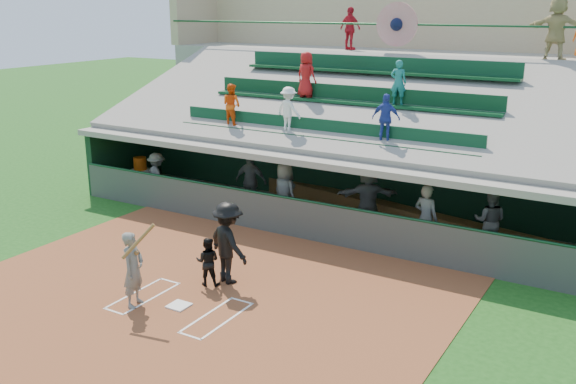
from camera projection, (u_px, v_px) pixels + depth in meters
The scene contains 21 objects.
ground at pixel (179, 307), 13.80m from camera, with size 100.00×100.00×0.00m, color #184C15.
dirt_slab at pixel (194, 298), 14.21m from camera, with size 11.00×9.00×0.02m, color brown.
home_plate at pixel (179, 306), 13.79m from camera, with size 0.43×0.43×0.03m, color white.
batters_box_chalk at pixel (179, 306), 13.79m from camera, with size 2.65×1.85×0.01m.
dugout_floor at pixel (324, 219), 19.37m from camera, with size 16.00×3.50×0.04m, color gray.
concourse_slab at pixel (408, 113), 24.30m from camera, with size 20.00×3.00×4.60m, color gray.
grandstand at pixel (376, 127), 21.84m from camera, with size 20.40×10.40×7.80m.
batter_at_plate at pixel (133, 269), 13.62m from camera, with size 0.89×0.76×1.95m.
catcher at pixel (208, 261), 14.71m from camera, with size 0.56×0.43×1.15m, color black.
home_umpire at pixel (228, 243), 14.76m from camera, with size 1.25×0.72×1.93m, color black.
dugout_bench at pixel (344, 201), 20.27m from camera, with size 16.75×0.50×0.50m, color brown.
white_table at pixel (143, 179), 22.54m from camera, with size 0.77×0.58×0.67m, color silver.
water_cooler at pixel (140, 163), 22.34m from camera, with size 0.44×0.44×0.44m, color #E0560D.
dugout_player_a at pixel (157, 177), 20.97m from camera, with size 1.03×0.59×1.60m, color #555853.
dugout_player_b at pixel (251, 181), 20.07m from camera, with size 1.06×0.44×1.81m, color #51544F.
dugout_player_c at pixel (285, 193), 18.86m from camera, with size 0.88×0.57×1.79m, color #5F615C.
dugout_player_d at pixel (368, 197), 18.29m from camera, with size 1.74×0.55×1.88m, color #5B5E58.
dugout_player_e at pixel (426, 218), 16.58m from camera, with size 0.66×0.43×1.81m, color #5F625C.
dugout_player_f at pixel (490, 221), 16.56m from camera, with size 0.82×0.64×1.69m, color #565954.
concourse_staff_a at pixel (350, 29), 24.15m from camera, with size 0.93×0.39×1.58m, color red.
concourse_staff_c at pixel (557, 28), 19.70m from camera, with size 1.79×0.57×1.93m, color tan.
Camera 1 is at (8.42, -9.59, 6.26)m, focal length 40.00 mm.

